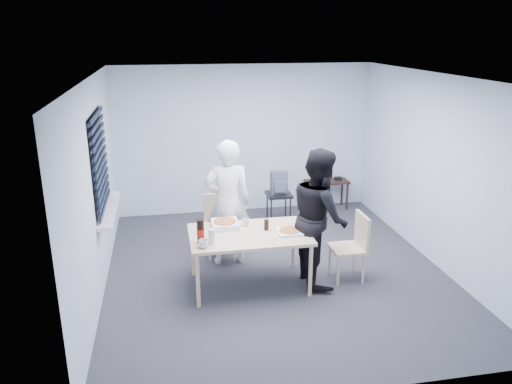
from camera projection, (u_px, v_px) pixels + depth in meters
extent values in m
plane|color=#303036|center=(275.00, 270.00, 6.85)|extent=(5.00, 5.00, 0.00)
plane|color=white|center=(278.00, 77.00, 6.04)|extent=(5.00, 5.00, 0.00)
plane|color=silver|center=(245.00, 140.00, 8.78)|extent=(4.50, 0.00, 4.50)
plane|color=silver|center=(344.00, 264.00, 4.11)|extent=(4.50, 0.00, 4.50)
plane|color=silver|center=(96.00, 189.00, 6.05)|extent=(0.00, 5.00, 5.00)
plane|color=silver|center=(436.00, 171.00, 6.84)|extent=(0.00, 5.00, 5.00)
plane|color=black|center=(98.00, 161.00, 6.35)|extent=(0.00, 1.30, 1.30)
cube|color=black|center=(101.00, 161.00, 6.35)|extent=(0.04, 1.30, 1.25)
cube|color=silver|center=(109.00, 210.00, 6.57)|extent=(0.18, 1.42, 0.05)
cube|color=beige|center=(249.00, 235.00, 6.23)|extent=(1.49, 0.94, 0.04)
cylinder|color=beige|center=(198.00, 281.00, 5.84)|extent=(0.05, 0.05, 0.69)
cylinder|color=beige|center=(193.00, 252.00, 6.61)|extent=(0.05, 0.05, 0.69)
cylinder|color=beige|center=(310.00, 271.00, 6.08)|extent=(0.05, 0.05, 0.69)
cylinder|color=beige|center=(293.00, 244.00, 6.85)|extent=(0.05, 0.05, 0.69)
cube|color=beige|center=(220.00, 228.00, 7.18)|extent=(0.42, 0.42, 0.04)
cube|color=beige|center=(218.00, 208.00, 7.28)|extent=(0.42, 0.04, 0.44)
cylinder|color=beige|center=(210.00, 248.00, 7.06)|extent=(0.03, 0.03, 0.41)
cylinder|color=beige|center=(208.00, 238.00, 7.38)|extent=(0.03, 0.03, 0.41)
cylinder|color=beige|center=(234.00, 246.00, 7.12)|extent=(0.03, 0.03, 0.41)
cylinder|color=beige|center=(230.00, 237.00, 7.44)|extent=(0.03, 0.03, 0.41)
cube|color=beige|center=(347.00, 249.00, 6.49)|extent=(0.42, 0.42, 0.04)
cube|color=beige|center=(362.00, 231.00, 6.45)|extent=(0.04, 0.42, 0.44)
cylinder|color=beige|center=(338.00, 271.00, 6.37)|extent=(0.03, 0.03, 0.41)
cylinder|color=beige|center=(330.00, 260.00, 6.69)|extent=(0.03, 0.03, 0.41)
cylinder|color=beige|center=(363.00, 269.00, 6.43)|extent=(0.03, 0.03, 0.41)
cylinder|color=beige|center=(354.00, 258.00, 6.75)|extent=(0.03, 0.03, 0.41)
imported|color=white|center=(228.00, 203.00, 6.83)|extent=(0.65, 0.42, 1.77)
imported|color=black|center=(319.00, 217.00, 6.32)|extent=(0.47, 0.86, 1.77)
cube|color=#331B15|center=(327.00, 182.00, 9.08)|extent=(0.79, 0.35, 0.04)
cylinder|color=#331B15|center=(310.00, 199.00, 8.97)|extent=(0.04, 0.04, 0.49)
cylinder|color=#331B15|center=(305.00, 194.00, 9.23)|extent=(0.04, 0.04, 0.49)
cylinder|color=#331B15|center=(347.00, 197.00, 9.10)|extent=(0.04, 0.04, 0.49)
cylinder|color=#331B15|center=(342.00, 192.00, 9.35)|extent=(0.04, 0.04, 0.49)
cube|color=black|center=(279.00, 195.00, 8.28)|extent=(0.40, 0.40, 0.04)
cylinder|color=black|center=(271.00, 214.00, 8.19)|extent=(0.04, 0.04, 0.51)
cylinder|color=black|center=(267.00, 208.00, 8.49)|extent=(0.04, 0.04, 0.51)
cylinder|color=black|center=(290.00, 213.00, 8.25)|extent=(0.04, 0.04, 0.51)
cylinder|color=black|center=(286.00, 207.00, 8.55)|extent=(0.04, 0.04, 0.51)
cube|color=slate|center=(279.00, 182.00, 8.22)|extent=(0.27, 0.14, 0.38)
cube|color=slate|center=(280.00, 187.00, 8.14)|extent=(0.20, 0.05, 0.18)
cube|color=white|center=(225.00, 226.00, 6.41)|extent=(0.34, 0.34, 0.04)
cube|color=white|center=(225.00, 223.00, 6.40)|extent=(0.34, 0.34, 0.04)
cylinder|color=#CC7F38|center=(225.00, 221.00, 6.39)|extent=(0.29, 0.29, 0.01)
cube|color=white|center=(289.00, 232.00, 6.22)|extent=(0.30, 0.30, 0.03)
cylinder|color=#CC7F38|center=(289.00, 230.00, 6.21)|extent=(0.25, 0.25, 0.01)
imported|color=silver|center=(204.00, 244.00, 5.79)|extent=(0.17, 0.17, 0.10)
imported|color=silver|center=(246.00, 222.00, 6.45)|extent=(0.10, 0.10, 0.09)
cylinder|color=black|center=(266.00, 225.00, 6.30)|extent=(0.08, 0.08, 0.14)
cylinder|color=black|center=(201.00, 231.00, 5.90)|extent=(0.09, 0.09, 0.29)
cylinder|color=red|center=(201.00, 233.00, 5.91)|extent=(0.09, 0.09, 0.10)
cylinder|color=silver|center=(212.00, 237.00, 5.88)|extent=(0.09, 0.09, 0.19)
torus|color=red|center=(275.00, 239.00, 6.05)|extent=(0.06, 0.06, 0.00)
cube|color=white|center=(319.00, 181.00, 9.07)|extent=(0.30, 0.34, 0.00)
cube|color=black|center=(338.00, 178.00, 9.12)|extent=(0.15, 0.13, 0.05)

